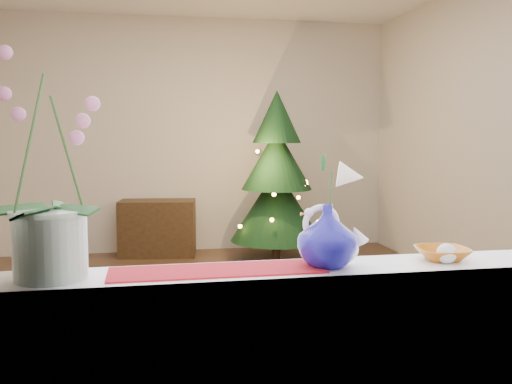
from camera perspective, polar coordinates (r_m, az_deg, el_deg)
The scene contains 15 objects.
ground at distance 4.44m, azimuth -2.67°, elevation -12.10°, with size 5.00×5.00×0.00m, color #352015.
wall_back at distance 6.71m, azimuth -5.81°, elevation 5.64°, with size 4.50×0.10×2.70m, color beige.
wall_front at distance 1.79m, azimuth 8.74°, elevation 5.24°, with size 4.50×0.10×2.70m, color beige.
wall_right at distance 5.06m, azimuth 23.45°, elevation 5.15°, with size 0.10×5.00×2.70m, color beige.
windowsill at distance 1.97m, azimuth 7.25°, elevation -7.92°, with size 2.20×0.26×0.04m, color white.
window_frame at distance 1.85m, azimuth 8.59°, elevation 16.18°, with size 2.22×0.06×1.60m, color white, non-canonical shape.
runner at distance 1.88m, azimuth -3.91°, elevation -7.81°, with size 0.70×0.20×0.01m, color maroon.
orchid_pot at distance 1.84m, azimuth -20.14°, elevation 2.60°, with size 0.24×0.24×0.71m, color white, non-canonical shape.
swan at distance 1.96m, azimuth 7.87°, elevation -4.41°, with size 0.23×0.11×0.20m, color white, non-canonical shape.
blue_vase at distance 1.93m, azimuth 7.16°, elevation -3.89°, with size 0.23×0.23×0.24m, color navy.
lily at distance 1.91m, azimuth 7.24°, elevation 2.43°, with size 0.13×0.08×0.18m, color white, non-canonical shape.
paperweight at distance 2.08m, azimuth 18.52°, elevation -5.85°, with size 0.07×0.07×0.07m, color silver.
amber_dish at distance 2.14m, azimuth 18.13°, elevation -5.97°, with size 0.16×0.16×0.04m, color #AC5B10.
xmas_tree at distance 6.16m, azimuth 2.08°, elevation 1.62°, with size 1.00×1.00×1.83m, color black, non-canonical shape.
side_table at distance 6.52m, azimuth -9.81°, elevation -3.56°, with size 0.84×0.42×0.63m, color black.
Camera 1 is at (-0.60, -4.18, 1.37)m, focal length 40.00 mm.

